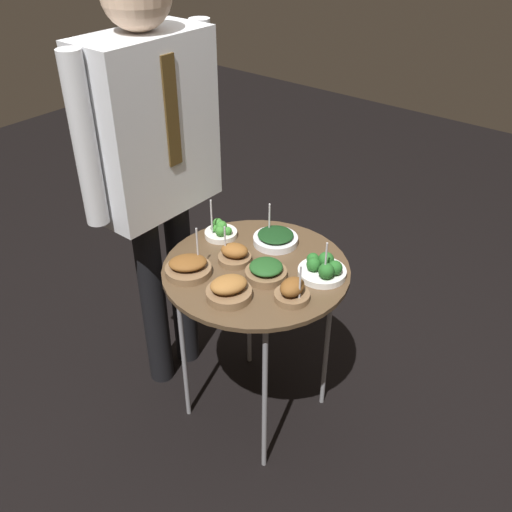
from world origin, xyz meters
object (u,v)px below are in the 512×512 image
at_px(bowl_spinach_front_left, 266,271).
at_px(bowl_broccoli_front_right, 221,231).
at_px(bowl_broccoli_mid_left, 323,269).
at_px(bowl_roast_back_left, 188,267).
at_px(waiter_figure, 152,147).
at_px(serving_cart, 256,279).
at_px(bowl_roast_center, 229,290).
at_px(bowl_roast_near_rim, 234,254).
at_px(bowl_spinach_mid_right, 276,238).
at_px(bowl_roast_back_right, 292,291).

bearing_deg(bowl_spinach_front_left, bowl_broccoli_front_right, 70.89).
height_order(bowl_spinach_front_left, bowl_broccoli_mid_left, bowl_broccoli_mid_left).
distance_m(bowl_roast_back_left, waiter_figure, 0.48).
relative_size(serving_cart, bowl_roast_center, 4.72).
relative_size(serving_cart, bowl_roast_near_rim, 5.13).
height_order(bowl_roast_near_rim, bowl_broccoli_mid_left, bowl_broccoli_mid_left).
bearing_deg(serving_cart, bowl_roast_center, -168.22).
xyz_separation_m(bowl_spinach_front_left, bowl_spinach_mid_right, (0.21, 0.11, -0.01)).
distance_m(bowl_spinach_front_left, waiter_figure, 0.64).
bearing_deg(bowl_spinach_front_left, bowl_roast_back_right, -106.45).
bearing_deg(bowl_broccoli_front_right, bowl_roast_back_left, -163.22).
distance_m(bowl_roast_near_rim, bowl_spinach_mid_right, 0.20).
height_order(bowl_roast_back_left, bowl_roast_near_rim, bowl_roast_back_left).
relative_size(serving_cart, waiter_figure, 0.43).
height_order(bowl_spinach_front_left, bowl_roast_near_rim, bowl_roast_near_rim).
xyz_separation_m(bowl_broccoli_mid_left, bowl_roast_center, (-0.31, 0.18, 0.00)).
xyz_separation_m(bowl_roast_near_rim, bowl_spinach_mid_right, (0.20, -0.04, -0.01)).
height_order(bowl_broccoli_mid_left, bowl_broccoli_front_right, bowl_broccoli_front_right).
relative_size(bowl_roast_center, bowl_broccoli_front_right, 0.93).
xyz_separation_m(bowl_spinach_mid_right, bowl_roast_back_right, (-0.25, -0.26, 0.01)).
bearing_deg(bowl_broccoli_mid_left, serving_cart, 115.68).
distance_m(serving_cart, bowl_broccoli_mid_left, 0.26).
xyz_separation_m(bowl_broccoli_mid_left, waiter_figure, (-0.14, 0.70, 0.33)).
distance_m(bowl_roast_back_right, waiter_figure, 0.76).
relative_size(bowl_spinach_front_left, bowl_broccoli_mid_left, 0.86).
height_order(bowl_spinach_front_left, bowl_spinach_mid_right, bowl_spinach_mid_right).
bearing_deg(bowl_broccoli_mid_left, bowl_spinach_mid_right, 75.30).
height_order(bowl_roast_back_left, bowl_broccoli_mid_left, bowl_roast_back_left).
xyz_separation_m(bowl_spinach_front_left, bowl_roast_near_rim, (0.01, 0.16, 0.00)).
distance_m(bowl_spinach_mid_right, bowl_broccoli_front_right, 0.23).
distance_m(bowl_broccoli_mid_left, bowl_broccoli_front_right, 0.47).
xyz_separation_m(serving_cart, bowl_roast_back_right, (-0.07, -0.22, 0.09)).
xyz_separation_m(bowl_roast_back_left, waiter_figure, (0.15, 0.30, 0.33)).
distance_m(bowl_roast_back_left, bowl_roast_near_rim, 0.18).
height_order(bowl_roast_back_left, bowl_roast_center, bowl_roast_back_left).
xyz_separation_m(bowl_spinach_front_left, waiter_figure, (-0.01, 0.54, 0.33)).
distance_m(bowl_spinach_front_left, bowl_roast_center, 0.17).
distance_m(bowl_spinach_front_left, bowl_roast_near_rim, 0.16).
distance_m(bowl_roast_near_rim, bowl_broccoli_front_right, 0.19).
bearing_deg(serving_cart, bowl_roast_back_right, -108.55).
height_order(bowl_spinach_mid_right, bowl_roast_center, bowl_spinach_mid_right).
xyz_separation_m(serving_cart, bowl_roast_near_rim, (-0.02, 0.09, 0.09)).
distance_m(bowl_broccoli_front_right, waiter_figure, 0.42).
bearing_deg(bowl_spinach_mid_right, waiter_figure, 116.61).
xyz_separation_m(bowl_spinach_front_left, bowl_broccoli_front_right, (0.11, 0.32, -0.00)).
height_order(bowl_roast_back_left, waiter_figure, waiter_figure).
xyz_separation_m(bowl_roast_near_rim, bowl_broccoli_front_right, (0.10, 0.16, -0.01)).
xyz_separation_m(bowl_roast_back_left, bowl_spinach_mid_right, (0.36, -0.12, -0.01)).
height_order(bowl_spinach_front_left, bowl_roast_center, bowl_roast_center).
bearing_deg(bowl_roast_back_left, bowl_roast_near_rim, -25.89).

